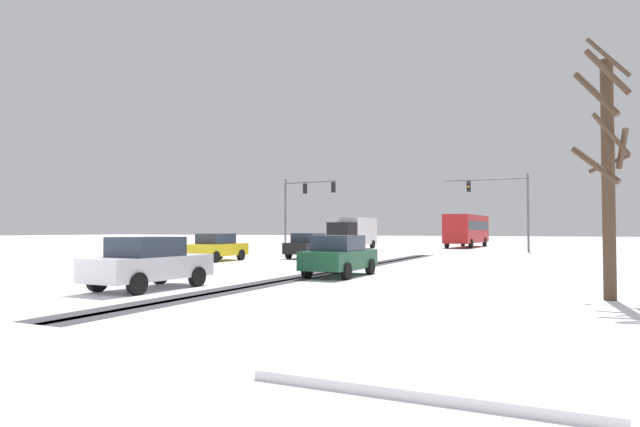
% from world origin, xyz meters
% --- Properties ---
extents(wheel_track_left_lane, '(0.84, 31.09, 0.01)m').
position_xyz_m(wheel_track_left_lane, '(4.13, 14.13, 0.00)').
color(wheel_track_left_lane, '#424247').
rests_on(wheel_track_left_lane, ground).
extents(wheel_track_right_lane, '(0.91, 31.09, 0.01)m').
position_xyz_m(wheel_track_right_lane, '(3.57, 14.13, 0.00)').
color(wheel_track_right_lane, '#424247').
rests_on(wheel_track_right_lane, ground).
extents(sidewalk_kerb_right, '(4.00, 31.09, 0.12)m').
position_xyz_m(sidewalk_kerb_right, '(11.69, 12.72, 0.06)').
color(sidewalk_kerb_right, white).
rests_on(sidewalk_kerb_right, ground).
extents(traffic_signal_far_right, '(6.87, 0.49, 6.50)m').
position_xyz_m(traffic_signal_far_right, '(8.37, 38.20, 4.48)').
color(traffic_signal_far_right, '#56565B').
rests_on(traffic_signal_far_right, ground).
extents(traffic_signal_far_left, '(5.34, 0.61, 6.50)m').
position_xyz_m(traffic_signal_far_left, '(-8.48, 34.14, 4.61)').
color(traffic_signal_far_left, '#56565B').
rests_on(traffic_signal_far_left, ground).
extents(car_black_lead, '(1.87, 4.12, 1.62)m').
position_xyz_m(car_black_lead, '(-2.03, 22.41, 0.82)').
color(car_black_lead, black).
rests_on(car_black_lead, ground).
extents(car_yellow_cab_second, '(1.84, 4.10, 1.62)m').
position_xyz_m(car_yellow_cab_second, '(-5.52, 17.25, 0.82)').
color(car_yellow_cab_second, yellow).
rests_on(car_yellow_cab_second, ground).
extents(car_dark_green_third, '(1.87, 4.12, 1.62)m').
position_xyz_m(car_dark_green_third, '(5.01, 10.90, 0.82)').
color(car_dark_green_third, '#194C2D').
rests_on(car_dark_green_third, ground).
extents(car_white_fourth, '(1.96, 4.16, 1.62)m').
position_xyz_m(car_white_fourth, '(1.43, 4.21, 0.82)').
color(car_white_fourth, silver).
rests_on(car_white_fourth, ground).
extents(bus_oncoming, '(3.05, 11.10, 3.38)m').
position_xyz_m(bus_oncoming, '(3.57, 48.97, 1.99)').
color(bus_oncoming, '#B21E1E').
rests_on(bus_oncoming, ground).
extents(box_truck_delivery, '(2.44, 7.45, 3.02)m').
position_xyz_m(box_truck_delivery, '(-5.38, 38.96, 1.63)').
color(box_truck_delivery, black).
rests_on(box_truck_delivery, ground).
extents(bare_tree_sidewalk_near, '(1.48, 1.51, 6.83)m').
position_xyz_m(bare_tree_sidewalk_near, '(14.17, 7.26, 3.52)').
color(bare_tree_sidewalk_near, '#4C3828').
rests_on(bare_tree_sidewalk_near, ground).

